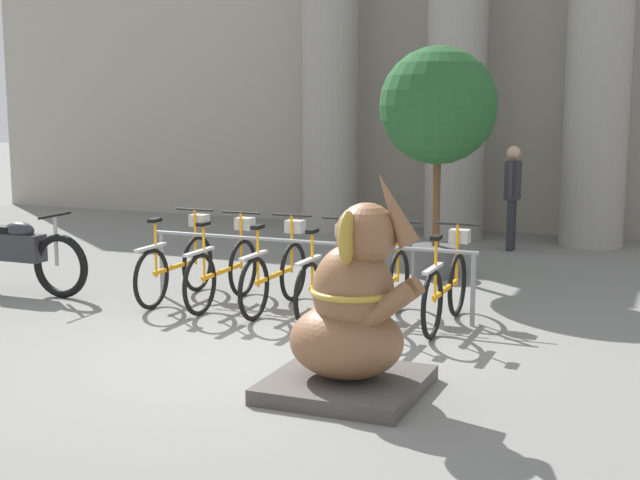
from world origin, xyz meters
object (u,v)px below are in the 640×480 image
object	(u,v)px
bicycle_5	(446,287)
person_pedestrian	(512,189)
bicycle_4	(385,283)
elephant_statue	(352,318)
bicycle_2	(276,273)
bicycle_3	(328,278)
bicycle_1	(224,269)
motorcycle	(15,253)
potted_tree	(438,113)
bicycle_0	(177,265)

from	to	relation	value
bicycle_5	person_pedestrian	bearing A→B (deg)	92.81
person_pedestrian	bicycle_4	bearing A→B (deg)	-94.61
bicycle_4	elephant_statue	size ratio (longest dim) A/B	0.94
bicycle_5	person_pedestrian	world-z (taller)	person_pedestrian
bicycle_4	bicycle_5	world-z (taller)	same
bicycle_2	bicycle_3	xyz separation A→B (m)	(0.63, -0.05, 0.00)
person_pedestrian	bicycle_2	bearing A→B (deg)	-108.87
bicycle_1	person_pedestrian	world-z (taller)	person_pedestrian
motorcycle	potted_tree	xyz separation A→B (m)	(4.30, 2.88, 1.62)
bicycle_0	elephant_statue	bearing A→B (deg)	-37.87
bicycle_4	elephant_statue	world-z (taller)	elephant_statue
bicycle_1	elephant_statue	size ratio (longest dim) A/B	0.94
bicycle_2	person_pedestrian	xyz separation A→B (m)	(1.65, 4.83, 0.53)
bicycle_5	motorcycle	world-z (taller)	bicycle_5
bicycle_4	bicycle_3	bearing A→B (deg)	-178.84
bicycle_5	elephant_statue	world-z (taller)	elephant_statue
bicycle_3	bicycle_4	distance (m)	0.63
person_pedestrian	bicycle_5	bearing A→B (deg)	-87.19
bicycle_1	bicycle_4	bearing A→B (deg)	-0.50
bicycle_3	elephant_statue	distance (m)	2.51
bicycle_5	potted_tree	distance (m)	3.08
bicycle_5	potted_tree	size ratio (longest dim) A/B	0.57
bicycle_0	potted_tree	bearing A→B (deg)	45.74
bicycle_4	motorcycle	xyz separation A→B (m)	(-4.45, -0.39, 0.08)
potted_tree	person_pedestrian	bearing A→B (deg)	77.17
bicycle_1	motorcycle	distance (m)	2.60
bicycle_2	bicycle_4	size ratio (longest dim) A/B	1.00
bicycle_5	potted_tree	bearing A→B (deg)	107.55
motorcycle	person_pedestrian	size ratio (longest dim) A/B	1.32
bicycle_1	bicycle_4	world-z (taller)	same
bicycle_2	potted_tree	bearing A→B (deg)	65.71
motorcycle	person_pedestrian	world-z (taller)	person_pedestrian
bicycle_1	bicycle_3	world-z (taller)	same
bicycle_0	bicycle_5	size ratio (longest dim) A/B	1.00
bicycle_1	bicycle_3	xyz separation A→B (m)	(1.26, -0.03, 0.00)
elephant_statue	bicycle_0	bearing A→B (deg)	142.13
potted_tree	bicycle_0	bearing A→B (deg)	-134.26
bicycle_3	potted_tree	bearing A→B (deg)	79.12
bicycle_1	bicycle_5	distance (m)	2.52
bicycle_0	elephant_statue	size ratio (longest dim) A/B	0.94
bicycle_2	bicycle_4	xyz separation A→B (m)	(1.26, -0.03, 0.00)
bicycle_4	motorcycle	distance (m)	4.47
motorcycle	bicycle_4	bearing A→B (deg)	4.95
bicycle_5	person_pedestrian	size ratio (longest dim) A/B	1.05
bicycle_0	bicycle_2	size ratio (longest dim) A/B	1.00
bicycle_1	motorcycle	world-z (taller)	bicycle_1
bicycle_0	motorcycle	xyz separation A→B (m)	(-1.93, -0.45, 0.08)
potted_tree	bicycle_5	bearing A→B (deg)	-72.45
bicycle_0	bicycle_3	bearing A→B (deg)	-2.33
bicycle_0	person_pedestrian	bearing A→B (deg)	58.78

